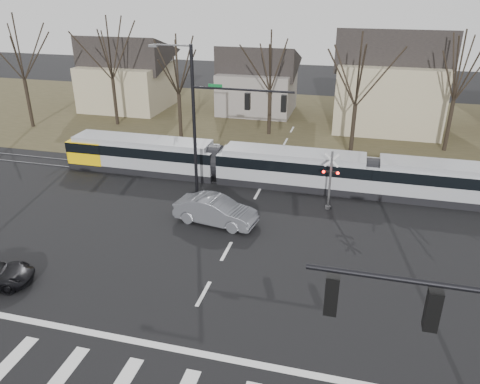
# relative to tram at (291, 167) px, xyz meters

# --- Properties ---
(ground) EXTENTS (140.00, 140.00, 0.00)m
(ground) POSITION_rel_tram_xyz_m (-2.01, -16.00, -1.45)
(ground) COLOR black
(grass_verge) EXTENTS (140.00, 28.00, 0.01)m
(grass_verge) POSITION_rel_tram_xyz_m (-2.01, 16.00, -1.44)
(grass_verge) COLOR #38331E
(grass_verge) RESTS_ON ground
(stop_line) EXTENTS (28.00, 0.35, 0.01)m
(stop_line) POSITION_rel_tram_xyz_m (-2.01, -17.80, -1.44)
(stop_line) COLOR silver
(stop_line) RESTS_ON ground
(lane_dashes) EXTENTS (0.18, 30.00, 0.01)m
(lane_dashes) POSITION_rel_tram_xyz_m (-2.01, -0.00, -1.44)
(lane_dashes) COLOR silver
(lane_dashes) RESTS_ON ground
(rail_pair) EXTENTS (90.00, 1.52, 0.06)m
(rail_pair) POSITION_rel_tram_xyz_m (-2.01, -0.20, -1.42)
(rail_pair) COLOR #59595E
(rail_pair) RESTS_ON ground
(tram) EXTENTS (35.00, 2.60, 2.65)m
(tram) POSITION_rel_tram_xyz_m (0.00, 0.00, 0.00)
(tram) COLOR gray
(tram) RESTS_ON ground
(sedan) EXTENTS (3.32, 5.67, 1.69)m
(sedan) POSITION_rel_tram_xyz_m (-3.57, -6.96, -0.60)
(sedan) COLOR #56585E
(sedan) RESTS_ON ground
(signal_pole_far) EXTENTS (9.28, 0.44, 10.20)m
(signal_pole_far) POSITION_rel_tram_xyz_m (-4.41, -3.50, 4.25)
(signal_pole_far) COLOR black
(signal_pole_far) RESTS_ON ground
(rail_crossing_signal) EXTENTS (1.08, 0.36, 4.00)m
(rail_crossing_signal) POSITION_rel_tram_xyz_m (2.99, -3.21, 0.44)
(rail_crossing_signal) COLOR #59595B
(rail_crossing_signal) RESTS_ON ground
(tree_row) EXTENTS (59.20, 7.20, 10.00)m
(tree_row) POSITION_rel_tram_xyz_m (-0.01, 10.00, 3.55)
(tree_row) COLOR black
(tree_row) RESTS_ON ground
(house_a) EXTENTS (9.72, 8.64, 8.60)m
(house_a) POSITION_rel_tram_xyz_m (-22.01, 18.00, 3.02)
(house_a) COLOR gray
(house_a) RESTS_ON ground
(house_b) EXTENTS (8.64, 7.56, 7.65)m
(house_b) POSITION_rel_tram_xyz_m (-7.01, 20.00, 2.52)
(house_b) COLOR slate
(house_b) RESTS_ON ground
(house_c) EXTENTS (10.80, 8.64, 10.10)m
(house_c) POSITION_rel_tram_xyz_m (6.99, 17.00, 3.79)
(house_c) COLOR gray
(house_c) RESTS_ON ground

